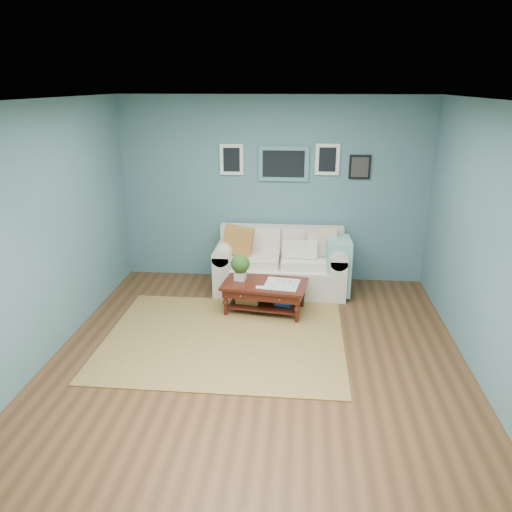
# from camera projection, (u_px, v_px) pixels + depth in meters

# --- Properties ---
(room_shell) EXTENTS (5.00, 5.02, 2.70)m
(room_shell) POSITION_uv_depth(u_px,v_px,m) (258.00, 239.00, 5.01)
(room_shell) COLOR brown
(room_shell) RESTS_ON ground
(area_rug) EXTENTS (2.78, 2.22, 0.01)m
(area_rug) POSITION_uv_depth(u_px,v_px,m) (224.00, 338.00, 5.86)
(area_rug) COLOR brown
(area_rug) RESTS_ON ground
(loveseat) EXTENTS (1.89, 0.86, 0.97)m
(loveseat) POSITION_uv_depth(u_px,v_px,m) (286.00, 263.00, 7.15)
(loveseat) COLOR silver
(loveseat) RESTS_ON ground
(coffee_table) EXTENTS (1.14, 0.76, 0.75)m
(coffee_table) POSITION_uv_depth(u_px,v_px,m) (261.00, 287.00, 6.48)
(coffee_table) COLOR black
(coffee_table) RESTS_ON ground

